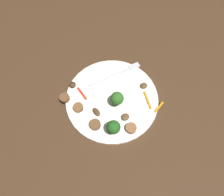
# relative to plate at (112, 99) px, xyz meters

# --- Properties ---
(ground_plane) EXTENTS (1.40, 1.40, 0.00)m
(ground_plane) POSITION_rel_plate_xyz_m (0.00, 0.00, -0.01)
(ground_plane) COLOR #422B19
(plate) EXTENTS (0.28, 0.28, 0.01)m
(plate) POSITION_rel_plate_xyz_m (0.00, 0.00, 0.00)
(plate) COLOR white
(plate) RESTS_ON ground_plane
(fork) EXTENTS (0.18, 0.05, 0.00)m
(fork) POSITION_rel_plate_xyz_m (0.07, 0.05, 0.01)
(fork) COLOR silver
(fork) RESTS_ON plate
(broccoli_floret_0) EXTENTS (0.04, 0.04, 0.05)m
(broccoli_floret_0) POSITION_rel_plate_xyz_m (-0.00, -0.02, 0.04)
(broccoli_floret_0) COLOR #347525
(broccoli_floret_0) RESTS_ON plate
(broccoli_floret_1) EXTENTS (0.04, 0.04, 0.05)m
(broccoli_floret_1) POSITION_rel_plate_xyz_m (-0.06, -0.08, 0.04)
(broccoli_floret_1) COLOR #296420
(broccoli_floret_1) RESTS_ON plate
(sausage_slice_0) EXTENTS (0.03, 0.03, 0.01)m
(sausage_slice_0) POSITION_rel_plate_xyz_m (-0.10, 0.04, 0.01)
(sausage_slice_0) COLOR brown
(sausage_slice_0) RESTS_ON plate
(sausage_slice_1) EXTENTS (0.04, 0.04, 0.01)m
(sausage_slice_1) POSITION_rel_plate_xyz_m (-0.09, -0.04, 0.01)
(sausage_slice_1) COLOR brown
(sausage_slice_1) RESTS_ON plate
(sausage_slice_2) EXTENTS (0.04, 0.04, 0.01)m
(sausage_slice_2) POSITION_rel_plate_xyz_m (-0.02, -0.11, 0.01)
(sausage_slice_2) COLOR brown
(sausage_slice_2) RESTS_ON plate
(sausage_slice_3) EXTENTS (0.04, 0.04, 0.01)m
(sausage_slice_3) POSITION_rel_plate_xyz_m (-0.11, 0.09, 0.01)
(sausage_slice_3) COLOR brown
(sausage_slice_3) RESTS_ON plate
(mushroom_0) EXTENTS (0.02, 0.02, 0.01)m
(mushroom_0) POSITION_rel_plate_xyz_m (-0.01, -0.07, 0.01)
(mushroom_0) COLOR brown
(mushroom_0) RESTS_ON plate
(mushroom_1) EXTENTS (0.03, 0.02, 0.01)m
(mushroom_1) POSITION_rel_plate_xyz_m (0.10, -0.03, 0.01)
(mushroom_1) COLOR brown
(mushroom_1) RESTS_ON plate
(mushroom_2) EXTENTS (0.02, 0.03, 0.01)m
(mushroom_2) POSITION_rel_plate_xyz_m (-0.06, -0.01, 0.01)
(mushroom_2) COLOR #4C331E
(mushroom_2) RESTS_ON plate
(mushroom_3) EXTENTS (0.03, 0.03, 0.01)m
(mushroom_3) POSITION_rel_plate_xyz_m (-0.07, 0.11, 0.01)
(mushroom_3) COLOR #422B19
(mushroom_3) RESTS_ON plate
(pepper_strip_0) EXTENTS (0.04, 0.01, 0.00)m
(pepper_strip_0) POSITION_rel_plate_xyz_m (0.09, -0.11, 0.01)
(pepper_strip_0) COLOR orange
(pepper_strip_0) RESTS_ON plate
(pepper_strip_1) EXTENTS (0.01, 0.05, 0.00)m
(pepper_strip_1) POSITION_rel_plate_xyz_m (-0.06, 0.07, 0.01)
(pepper_strip_1) COLOR red
(pepper_strip_1) RESTS_ON plate
(pepper_strip_2) EXTENTS (0.03, 0.05, 0.00)m
(pepper_strip_2) POSITION_rel_plate_xyz_m (0.08, -0.07, 0.01)
(pepper_strip_2) COLOR orange
(pepper_strip_2) RESTS_ON plate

